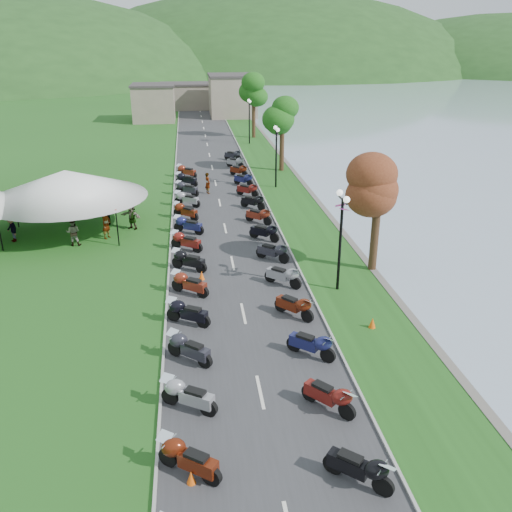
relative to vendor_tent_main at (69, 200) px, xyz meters
name	(u,v)px	position (x,y,z in m)	size (l,w,h in m)	color
road	(215,183)	(10.08, 10.95, -1.99)	(7.00, 120.00, 0.02)	#3A3A3D
hills_backdrop	(191,71)	(10.08, 170.95, -2.00)	(360.00, 120.00, 76.00)	#285621
far_building	(188,98)	(8.08, 55.95, 0.50)	(18.00, 16.00, 5.00)	gray
moto_row_left	(188,272)	(7.60, -9.24, -1.45)	(2.60, 47.38, 1.10)	#331411
moto_row_right	(260,223)	(12.35, -1.88, -1.45)	(2.60, 45.90, 1.10)	#331411
vendor_tent_main	(69,200)	(0.00, 0.00, 0.00)	(6.81, 6.81, 4.00)	white
tree_lakeside	(377,208)	(17.64, -8.80, 1.52)	(2.54, 2.54, 7.05)	#23681A
pedestrian_a	(108,238)	(2.53, -1.96, -2.00)	(0.68, 0.50, 1.86)	slate
pedestrian_b	(75,245)	(0.69, -3.01, -2.00)	(0.83, 0.46, 1.71)	slate
pedestrian_c	(14,241)	(-3.23, -1.84, -2.00)	(1.11, 0.46, 1.72)	slate
traffic_cone_near	(191,478)	(7.56, -23.07, -1.78)	(0.28, 0.28, 0.45)	#F2590C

